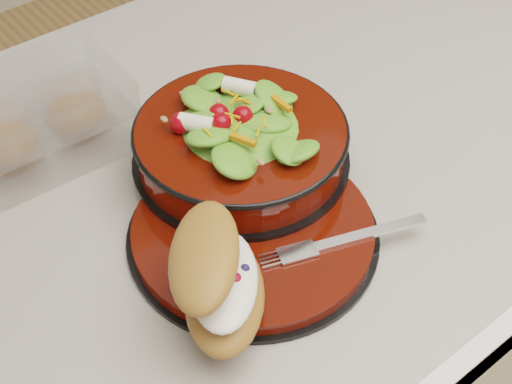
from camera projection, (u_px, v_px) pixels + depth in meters
island_counter at (335, 287)px, 1.26m from camera, size 1.24×0.74×0.90m
dinner_plate at (254, 231)px, 0.75m from camera, size 0.27×0.27×0.02m
salad_bowl at (241, 136)px, 0.79m from camera, size 0.25×0.25×0.10m
croissant at (220, 277)px, 0.65m from camera, size 0.14×0.17×0.08m
fork at (348, 239)px, 0.73m from camera, size 0.16×0.07×0.00m
pastry_box at (39, 118)px, 0.83m from camera, size 0.20×0.15×0.09m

